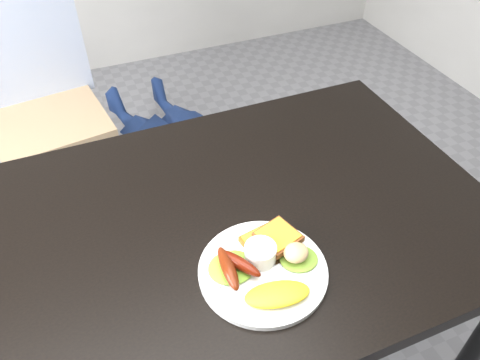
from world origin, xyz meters
The scene contains 14 objects.
dining_table centered at (0.00, 0.00, 0.73)m, with size 1.20×0.80×0.04m, color black.
dining_chair centered at (-0.38, 1.00, 0.45)m, with size 0.41×0.41×0.05m, color tan.
person centered at (0.16, 0.87, 0.68)m, with size 0.49×0.33×1.36m, color navy.
plate centered at (0.00, -0.17, 0.76)m, with size 0.26×0.26×0.01m, color white.
lettuce_left centered at (-0.06, -0.14, 0.77)m, with size 0.10×0.09×0.01m, color #69A421.
lettuce_right centered at (0.07, -0.18, 0.77)m, with size 0.08×0.07×0.01m, color olive.
omelette centered at (-0.01, -0.24, 0.77)m, with size 0.13×0.06×0.02m, color yellow.
sausage_a centered at (-0.07, -0.16, 0.78)m, with size 0.03×0.11×0.03m, color maroon.
sausage_b centered at (-0.05, -0.15, 0.78)m, with size 0.03×0.10×0.03m, color #6A1100.
ramekin centered at (0.00, -0.14, 0.78)m, with size 0.07×0.07×0.04m, color white.
toast_a centered at (0.02, -0.11, 0.77)m, with size 0.08×0.08×0.01m, color #7B6214.
toast_b centered at (0.05, -0.12, 0.78)m, with size 0.08×0.08×0.01m, color brown.
potato_salad centered at (0.07, -0.17, 0.79)m, with size 0.05×0.05×0.03m, color beige.
fork centered at (-0.04, -0.17, 0.76)m, with size 0.15×0.01×0.00m, color #ADAFB7.
Camera 1 is at (-0.26, -0.68, 1.52)m, focal length 35.00 mm.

